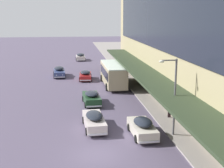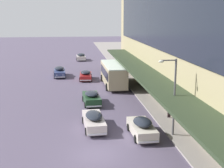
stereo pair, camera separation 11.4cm
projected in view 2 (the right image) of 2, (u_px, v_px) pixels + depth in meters
name	position (u px, v px, depth m)	size (l,w,h in m)	color
ground	(98.00, 154.00, 22.53)	(240.00, 240.00, 0.00)	#52485D
transit_bus_kerbside_front	(113.00, 73.00, 43.72)	(2.90, 9.32, 3.07)	tan
sedan_trailing_near	(142.00, 127.00, 25.71)	(1.95, 4.49, 1.61)	beige
sedan_oncoming_rear	(94.00, 120.00, 27.43)	(1.96, 4.96, 1.56)	beige
sedan_second_near	(86.00, 75.00, 47.78)	(2.06, 4.46, 1.50)	#A41E1F
sedan_lead_near	(92.00, 98.00, 34.89)	(2.02, 4.53, 1.51)	#1E4024
sedan_far_back	(81.00, 57.00, 68.09)	(2.03, 4.52, 1.57)	beige
sedan_oncoming_front	(60.00, 72.00, 50.42)	(2.05, 4.93, 1.62)	navy
pedestrian_at_kerb	(169.00, 107.00, 29.92)	(0.62, 0.33, 1.86)	black
street_lamp	(173.00, 91.00, 24.96)	(1.50, 0.28, 6.32)	#4C4C51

